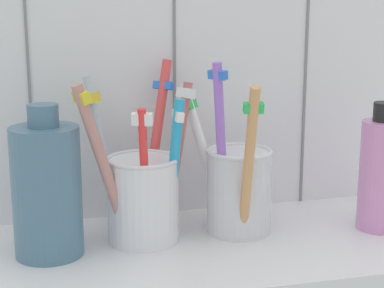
{
  "coord_description": "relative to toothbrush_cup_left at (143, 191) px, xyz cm",
  "views": [
    {
      "loc": [
        -15.83,
        -59.5,
        26.9
      ],
      "look_at": [
        0.0,
        2.88,
        12.01
      ],
      "focal_mm": 59.81,
      "sensor_mm": 36.0,
      "label": 1
    }
  ],
  "objects": [
    {
      "name": "counter_slab",
      "position": [
        5.17,
        -2.97,
        -6.35
      ],
      "size": [
        64.0,
        22.0,
        2.0
      ],
      "primitive_type": "cube",
      "color": "silver",
      "rests_on": "ground"
    },
    {
      "name": "tile_wall_back",
      "position": [
        5.17,
        9.02,
        15.16
      ],
      "size": [
        64.0,
        2.2,
        45.0
      ],
      "color": "white",
      "rests_on": "ground"
    },
    {
      "name": "toothbrush_cup_left",
      "position": [
        0.0,
        0.0,
        0.0
      ],
      "size": [
        13.52,
        11.25,
        18.25
      ],
      "color": "white",
      "rests_on": "counter_slab"
    },
    {
      "name": "toothbrush_cup_right",
      "position": [
        10.16,
        -0.21,
        -0.16
      ],
      "size": [
        9.39,
        13.07,
        18.62
      ],
      "color": "silver",
      "rests_on": "counter_slab"
    },
    {
      "name": "ceramic_vase",
      "position": [
        -9.72,
        -1.59,
        1.32
      ],
      "size": [
        6.72,
        6.72,
        15.02
      ],
      "color": "slate",
      "rests_on": "counter_slab"
    },
    {
      "name": "soap_bottle",
      "position": [
        25.63,
        -2.98,
        0.98
      ],
      "size": [
        4.85,
        4.85,
        13.98
      ],
      "color": "#D788C7",
      "rests_on": "counter_slab"
    }
  ]
}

